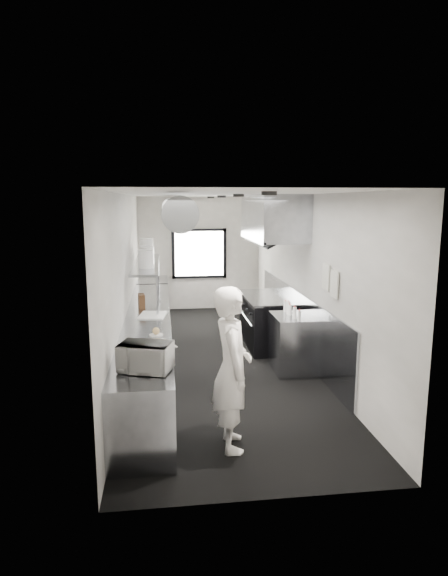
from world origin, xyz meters
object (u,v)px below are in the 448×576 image
object	(u,v)px
deli_tub_a	(129,359)
plate_stack_d	(146,248)
squeeze_bottle_d	(288,308)
plate_stack_b	(147,255)
deli_tub_b	(134,348)
squeeze_bottle_c	(290,310)
exhaust_hood	(273,218)
squeeze_bottle_e	(285,306)
prep_counter	(149,345)
squeeze_bottle_b	(295,313)
far_work_table	(153,298)
cutting_board	(153,315)
bottle_station	(294,343)
knife_block	(142,301)
range	(268,321)
small_plate	(156,335)
pass_shelf	(147,265)
plate_stack_c	(145,254)
plate_stack_a	(146,259)
squeeze_bottle_a	(299,316)
line_cook	(232,368)

from	to	relation	value
deli_tub_a	plate_stack_d	bearing A→B (deg)	88.96
squeeze_bottle_d	deli_tub_a	bearing A→B (deg)	-138.75
deli_tub_a	plate_stack_b	xyz separation A→B (m)	(0.12, 3.47, 0.78)
deli_tub_b	squeeze_bottle_c	bearing A→B (deg)	34.64
exhaust_hood	squeeze_bottle_e	distance (m)	1.78
squeeze_bottle_e	deli_tub_a	bearing A→B (deg)	-136.50
prep_counter	plate_stack_b	bearing A→B (deg)	91.10
deli_tub_b	squeeze_bottle_b	xyz separation A→B (m)	(2.37, 1.40, 0.04)
squeeze_bottle_b	squeeze_bottle_e	distance (m)	0.47
far_work_table	cutting_board	xyz separation A→B (m)	(0.07, -3.60, 0.46)
bottle_station	knife_block	xyz separation A→B (m)	(-2.42, 0.91, 0.57)
exhaust_hood	bottle_station	world-z (taller)	exhaust_hood
range	bottle_station	xyz separation A→B (m)	(0.11, -1.40, -0.02)
deli_tub_b	small_plate	xyz separation A→B (m)	(0.25, 0.72, -0.05)
pass_shelf	squeeze_bottle_c	xyz separation A→B (m)	(2.28, -1.65, -0.55)
deli_tub_a	bottle_station	bearing A→B (deg)	38.74
exhaust_hood	plate_stack_b	size ratio (longest dim) A/B	7.14
plate_stack_b	pass_shelf	bearing A→B (deg)	94.77
range	squeeze_bottle_b	xyz separation A→B (m)	(0.07, -1.58, 0.52)
knife_block	plate_stack_b	size ratio (longest dim) A/B	0.76
exhaust_hood	deli_tub_a	size ratio (longest dim) A/B	17.70
plate_stack_c	bottle_station	bearing A→B (deg)	-37.77
bottle_station	plate_stack_b	xyz separation A→B (m)	(-2.33, 1.51, 1.27)
plate_stack_d	squeeze_bottle_d	size ratio (longest dim) A/B	2.00
prep_counter	plate_stack_d	size ratio (longest dim) A/B	14.99
prep_counter	plate_stack_a	bearing A→B (deg)	91.93
deli_tub_b	squeeze_bottle_b	world-z (taller)	squeeze_bottle_b
prep_counter	range	bearing A→B (deg)	28.74
cutting_board	squeeze_bottle_d	xyz separation A→B (m)	(2.16, -0.17, 0.09)
range	knife_block	size ratio (longest dim) A/B	6.86
knife_block	squeeze_bottle_d	distance (m)	2.49
squeeze_bottle_d	small_plate	bearing A→B (deg)	-154.73
exhaust_hood	squeeze_bottle_c	size ratio (longest dim) A/B	13.14
squeeze_bottle_b	squeeze_bottle_c	distance (m)	0.22
pass_shelf	plate_stack_c	xyz separation A→B (m)	(-0.03, 0.14, 0.18)
cutting_board	deli_tub_b	bearing A→B (deg)	-95.61
pass_shelf	squeeze_bottle_a	bearing A→B (deg)	-40.87
knife_block	squeeze_bottle_b	bearing A→B (deg)	-33.70
far_work_table	plate_stack_d	distance (m)	2.03
plate_stack_d	squeeze_bottle_e	size ratio (longest dim) A/B	2.18
pass_shelf	range	xyz separation A→B (m)	(2.23, -0.30, -1.07)
bottle_station	squeeze_bottle_b	world-z (taller)	squeeze_bottle_b
plate_stack_b	squeeze_bottle_e	world-z (taller)	plate_stack_b
plate_stack_d	squeeze_bottle_e	world-z (taller)	plate_stack_d
range	plate_stack_c	bearing A→B (deg)	169.03
far_work_table	squeeze_bottle_e	world-z (taller)	squeeze_bottle_e
pass_shelf	knife_block	world-z (taller)	pass_shelf
line_cook	squeeze_bottle_a	xyz separation A→B (m)	(1.31, 1.97, 0.07)
cutting_board	plate_stack_b	xyz separation A→B (m)	(-0.10, 1.21, 0.82)
range	small_plate	bearing A→B (deg)	-132.12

